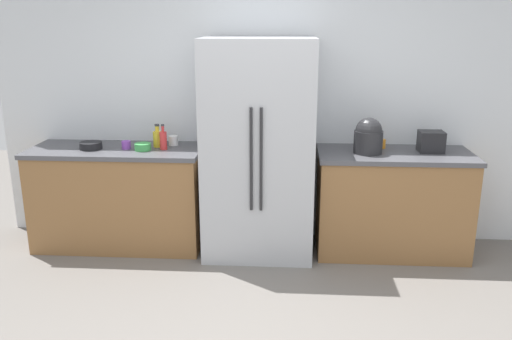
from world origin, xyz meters
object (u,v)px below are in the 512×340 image
Objects in this scene: bowl_b at (91,146)px; toaster at (431,142)px; cup_b at (381,144)px; rice_cooker at (368,136)px; refrigerator at (259,149)px; bottle_a at (158,138)px; cup_c at (173,140)px; bottle_b at (163,140)px; cup_a at (126,145)px; bowl_a at (143,147)px.

toaster is at bearing 1.74° from bowl_b.
cup_b reaches higher than bowl_b.
refrigerator is at bearing -178.65° from rice_cooker.
bottle_a is (-2.41, 0.03, -0.01)m from toaster.
bottle_b is at bearing -106.82° from cup_c.
cup_c reaches higher than cup_a.
bottle_a is at bearing 129.04° from bottle_b.
rice_cooker is 1.48× the size of bottle_a.
bowl_a is at bearing -179.70° from refrigerator.
bowl_b is (-0.65, -0.03, -0.06)m from bottle_b.
rice_cooker reaches higher than toaster.
toaster is 2.68m from cup_a.
toaster is (1.49, 0.10, 0.07)m from refrigerator.
bowl_b is at bearing 178.24° from bowl_a.
cup_c is 0.44× the size of bowl_b.
rice_cooker is at bearing -0.34° from cup_a.
bowl_a is at bearing -177.60° from toaster.
cup_c reaches higher than bowl_a.
bottle_a is at bearing 179.28° from toaster.
bowl_a is (-1.02, -0.01, 0.01)m from refrigerator.
rice_cooker is at bearing -6.04° from cup_c.
toaster is 1.06× the size of bowl_b.
refrigerator is at bearing -176.16° from toaster.
bottle_a is 0.15m from cup_c.
refrigerator is 0.82m from cup_c.
bottle_b is (-2.34, -0.06, -0.00)m from toaster.
cup_c is at bearing 177.35° from toaster.
bowl_a is at bearing -179.20° from rice_cooker.
rice_cooker reaches higher than bottle_b.
cup_a is 0.17m from bowl_a.
toaster is 2.52m from bowl_a.
cup_a is at bearing -159.95° from bottle_a.
cup_c is at bearing 173.96° from rice_cooker.
rice_cooker is 1.36× the size of bottle_b.
cup_b is at bearing 164.03° from toaster.
rice_cooker is at bearing -171.96° from toaster.
toaster is 1.43× the size of bowl_a.
cup_b is 1.88m from cup_c.
refrigerator is 23.46× the size of cup_a.
bottle_a is 0.18m from bowl_a.
toaster is 1.01× the size of bottle_a.
bottle_b is at bearing -178.49° from toaster.
bowl_a is 0.47m from bowl_b.
toaster is at bearing -0.72° from bottle_a.
toaster is 2.49× the size of cup_b.
cup_a is 0.31m from bowl_b.
cup_c is 0.31m from bowl_a.
toaster is 2.99m from bowl_b.
cup_b is at bearing 6.02° from bowl_a.
cup_a is at bearing -175.41° from cup_b.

